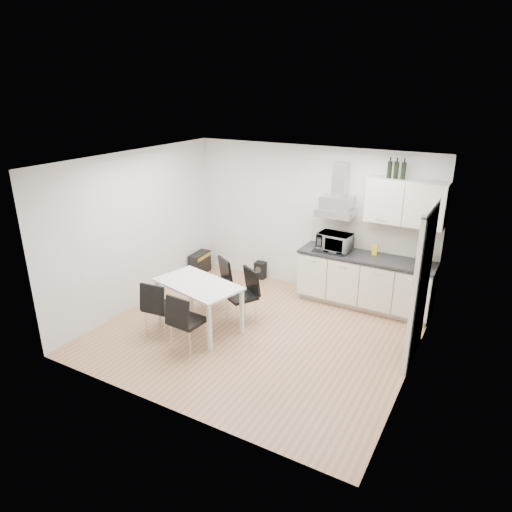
% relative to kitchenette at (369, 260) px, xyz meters
% --- Properties ---
extents(ground, '(4.50, 4.50, 0.00)m').
position_rel_kitchenette_xyz_m(ground, '(-1.19, -1.73, -0.83)').
color(ground, tan).
rests_on(ground, ground).
extents(wall_back, '(4.50, 0.10, 2.60)m').
position_rel_kitchenette_xyz_m(wall_back, '(-1.19, 0.27, 0.47)').
color(wall_back, silver).
rests_on(wall_back, ground).
extents(wall_front, '(4.50, 0.10, 2.60)m').
position_rel_kitchenette_xyz_m(wall_front, '(-1.19, -3.73, 0.47)').
color(wall_front, silver).
rests_on(wall_front, ground).
extents(wall_left, '(0.10, 4.00, 2.60)m').
position_rel_kitchenette_xyz_m(wall_left, '(-3.44, -1.73, 0.47)').
color(wall_left, silver).
rests_on(wall_left, ground).
extents(wall_right, '(0.10, 4.00, 2.60)m').
position_rel_kitchenette_xyz_m(wall_right, '(1.06, -1.73, 0.47)').
color(wall_right, silver).
rests_on(wall_right, ground).
extents(ceiling, '(4.50, 4.50, 0.00)m').
position_rel_kitchenette_xyz_m(ceiling, '(-1.19, -1.73, 1.77)').
color(ceiling, white).
rests_on(ceiling, wall_back).
extents(doorway, '(0.08, 1.04, 2.10)m').
position_rel_kitchenette_xyz_m(doorway, '(1.02, -1.18, 0.22)').
color(doorway, white).
rests_on(doorway, ground).
extents(kitchenette, '(2.22, 0.64, 2.52)m').
position_rel_kitchenette_xyz_m(kitchenette, '(0.00, 0.00, 0.00)').
color(kitchenette, beige).
rests_on(kitchenette, ground).
extents(dining_table, '(1.45, 1.04, 0.75)m').
position_rel_kitchenette_xyz_m(dining_table, '(-2.03, -1.99, -0.17)').
color(dining_table, white).
rests_on(dining_table, ground).
extents(chair_far_left, '(0.64, 0.66, 0.88)m').
position_rel_kitchenette_xyz_m(chair_far_left, '(-2.16, -1.37, -0.39)').
color(chair_far_left, black).
rests_on(chair_far_left, ground).
extents(chair_far_right, '(0.63, 0.65, 0.88)m').
position_rel_kitchenette_xyz_m(chair_far_right, '(-1.55, -1.54, -0.39)').
color(chair_far_right, black).
rests_on(chair_far_right, ground).
extents(chair_near_left, '(0.49, 0.54, 0.88)m').
position_rel_kitchenette_xyz_m(chair_near_left, '(-2.41, -2.42, -0.39)').
color(chair_near_left, black).
rests_on(chair_near_left, ground).
extents(chair_near_right, '(0.47, 0.53, 0.88)m').
position_rel_kitchenette_xyz_m(chair_near_right, '(-1.79, -2.58, -0.39)').
color(chair_near_right, black).
rests_on(chair_near_right, ground).
extents(guitar_amp, '(0.26, 0.53, 0.43)m').
position_rel_kitchenette_xyz_m(guitar_amp, '(-3.31, -0.22, -0.61)').
color(guitar_amp, black).
rests_on(guitar_amp, ground).
extents(floor_speaker, '(0.20, 0.18, 0.33)m').
position_rel_kitchenette_xyz_m(floor_speaker, '(-2.14, 0.17, -0.67)').
color(floor_speaker, black).
rests_on(floor_speaker, ground).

